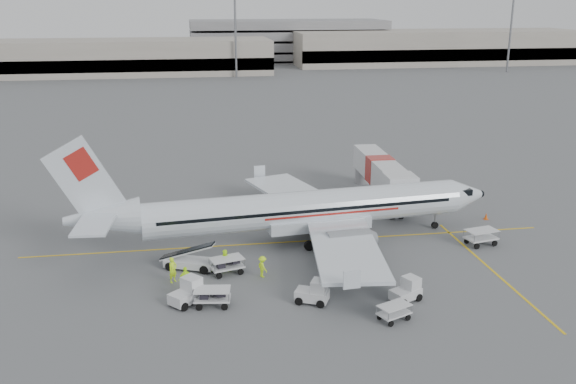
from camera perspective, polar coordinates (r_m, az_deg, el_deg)
name	(u,v)px	position (r m, az deg, el deg)	size (l,w,h in m)	color
ground	(292,242)	(54.24, 0.33, -4.45)	(360.00, 360.00, 0.00)	#56595B
stripe_lead	(292,242)	(54.24, 0.33, -4.45)	(44.00, 0.20, 0.01)	yellow
stripe_cross	(491,269)	(51.35, 17.57, -6.55)	(0.20, 20.00, 0.01)	yellow
terminal_west	(63,58)	(183.25, -19.40, 11.18)	(110.00, 22.00, 9.00)	gray
terminal_east	(437,47)	(210.50, 13.09, 12.45)	(90.00, 26.00, 10.00)	gray
parking_garage	(287,39)	(212.85, -0.07, 13.45)	(62.00, 24.00, 14.00)	slate
treeline	(208,49)	(225.61, -7.12, 12.50)	(300.00, 3.00, 6.00)	black
mast_center	(236,34)	(168.59, -4.69, 13.86)	(3.20, 1.20, 22.00)	slate
mast_east	(511,31)	(189.85, 19.18, 13.35)	(3.20, 1.20, 22.00)	slate
aircraft	(306,185)	(52.90, 1.62, 0.60)	(35.57, 27.88, 9.81)	silver
jet_bridge	(379,179)	(65.52, 8.12, 1.19)	(3.15, 16.78, 4.40)	silver
belt_loader	(190,252)	(49.15, -8.71, -5.26)	(5.07, 1.90, 2.74)	silver
tug_fore	(406,290)	(44.58, 10.41, -8.54)	(2.09, 1.20, 1.61)	silver
tug_mid	(312,291)	(43.62, 2.15, -8.79)	(2.18, 1.25, 1.69)	silver
tug_aft	(186,292)	(43.92, -9.05, -8.76)	(2.28, 1.31, 1.76)	silver
cart_loaded_a	(227,266)	(48.20, -5.46, -6.54)	(2.42, 1.43, 1.26)	silver
cart_loaded_b	(212,297)	(43.52, -6.74, -9.29)	(2.39, 1.42, 1.25)	silver
cart_empty_a	(394,312)	(42.06, 9.41, -10.52)	(2.07, 1.22, 1.08)	silver
cart_empty_b	(481,237)	(55.73, 16.79, -3.87)	(2.57, 1.52, 1.34)	silver
cone_nose	(486,216)	(62.30, 17.20, -2.06)	(0.39, 0.39, 0.63)	#E04F0A
cone_port	(270,193)	(66.44, -1.61, -0.10)	(0.41, 0.41, 0.67)	#E04F0A
cone_stbd	(313,293)	(44.74, 2.25, -8.92)	(0.33, 0.33, 0.54)	#E04F0A
crew_a	(173,270)	(47.24, -10.20, -6.83)	(0.69, 0.46, 1.90)	#B2E418
crew_b	(226,261)	(48.55, -5.57, -6.09)	(0.83, 0.65, 1.70)	#B2E418
crew_c	(263,267)	(47.43, -2.28, -6.65)	(1.05, 0.60, 1.62)	#B2E418
crew_d	(186,279)	(45.81, -9.07, -7.63)	(1.05, 0.44, 1.79)	#B2E418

